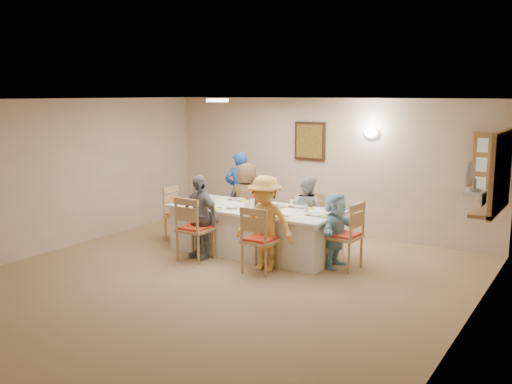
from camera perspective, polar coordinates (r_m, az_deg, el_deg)
The scene contains 49 objects.
ground at distance 7.99m, azimuth -4.14°, elevation -9.05°, with size 7.00×7.00×0.00m, color #9A7D51.
room_walls at distance 7.63m, azimuth -4.28°, elevation 1.78°, with size 7.00×7.00×7.00m.
wall_picture at distance 10.72m, azimuth 5.40°, elevation 5.08°, with size 0.62×0.05×0.72m.
wall_sconce at distance 10.21m, azimuth 11.42°, elevation 5.82°, with size 0.26×0.09×0.18m, color white.
ceiling_light at distance 9.36m, azimuth -3.89°, elevation 9.13°, with size 0.36×0.36×0.05m, color white.
serving_hatch at distance 8.66m, azimuth 23.30°, elevation 1.86°, with size 0.06×1.50×1.15m, color brown.
hatch_sill at distance 8.76m, azimuth 22.30°, elevation -1.48°, with size 0.30×1.50×0.05m, color brown.
shutter_door at distance 9.44m, azimuth 22.46°, elevation 2.52°, with size 0.55×0.04×1.00m, color brown.
fan_shelf at distance 7.37m, azimuth 21.02°, elevation -0.05°, with size 0.22×0.36×0.03m, color white.
desk_fan at distance 7.35m, azimuth 20.87°, elevation 1.12°, with size 0.30×0.30×0.28m, color #A5A5A8, non-canonical shape.
dining_table at distance 9.29m, azimuth -0.12°, elevation -3.86°, with size 2.78×1.17×0.76m, color white.
chair_back_left at distance 10.25m, azimuth -0.59°, elevation -2.00°, with size 0.46×0.46×0.96m, color tan, non-canonical shape.
chair_back_right at distance 9.67m, azimuth 5.42°, elevation -2.90°, with size 0.44×0.44×0.91m, color tan, non-canonical shape.
chair_front_left at distance 8.96m, azimuth -6.10°, elevation -3.58°, with size 0.49×0.49×1.02m, color tan, non-canonical shape.
chair_front_right at distance 8.30m, azimuth 0.47°, elevation -4.71°, with size 0.48×0.48×0.99m, color tan, non-canonical shape.
chair_left_end at distance 10.16m, azimuth -7.56°, elevation -2.18°, with size 0.46×0.46×0.96m, color tan, non-canonical shape.
chair_right_end at distance 8.57m, azimuth 8.73°, elevation -4.26°, with size 0.49×0.49×1.02m, color tan, non-canonical shape.
diner_back_left at distance 10.11m, azimuth -0.96°, elevation -0.96°, with size 0.73×0.54×1.38m, color brown.
diner_back_right at distance 9.53m, azimuth 5.12°, elevation -2.08°, with size 0.68×0.57×1.24m, color #A3A7AD.
diner_front_left at distance 9.02m, azimuth -5.65°, elevation -2.47°, with size 0.82×0.44×1.33m, color gray.
diner_front_right at distance 8.35m, azimuth 0.90°, elevation -3.14°, with size 0.95×0.60×1.41m, color #F9BA4D.
diner_right_end at distance 8.60m, azimuth 7.95°, elevation -3.78°, with size 0.34×1.06×1.14m, color #95DBF2.
caregiver at distance 10.72m, azimuth -1.62°, elevation 0.05°, with size 0.66×0.60×1.52m, color #204BA4.
placemat_fl at distance 9.20m, azimuth -4.68°, elevation -1.59°, with size 0.34×0.25×0.01m, color #472B19.
plate_fl at distance 9.20m, azimuth -4.68°, elevation -1.53°, with size 0.25×0.25×0.02m, color white.
napkin_fl at distance 9.06m, azimuth -3.95°, elevation -1.72°, with size 0.14×0.14×0.01m, color yellow.
placemat_fr at distance 8.56m, azimuth 1.80°, elevation -2.44°, with size 0.37×0.27×0.01m, color #472B19.
plate_fr at distance 8.55m, azimuth 1.80°, elevation -2.37°, with size 0.24×0.24×0.02m, color white.
napkin_fr at distance 8.43m, azimuth 2.69°, elevation -2.59°, with size 0.14×0.14×0.01m, color yellow.
placemat_bl at distance 9.88m, azimuth -1.78°, elevation -0.77°, with size 0.34×0.25×0.01m, color #472B19.
plate_bl at distance 9.88m, azimuth -1.78°, elevation -0.72°, with size 0.25×0.25×0.02m, color white.
napkin_bl at distance 9.74m, azimuth -1.06°, elevation -0.88°, with size 0.13×0.13×0.01m, color yellow.
placemat_br at distance 9.28m, azimuth 4.40°, elevation -1.49°, with size 0.36×0.27×0.01m, color #472B19.
plate_br at distance 9.28m, azimuth 4.41°, elevation -1.43°, with size 0.22×0.22×0.01m, color white.
napkin_br at distance 9.15m, azimuth 5.26°, elevation -1.62°, with size 0.13×0.13×0.01m, color yellow.
placemat_le at distance 9.83m, azimuth -5.57°, elevation -0.87°, with size 0.36×0.27×0.01m, color #472B19.
plate_le at distance 9.83m, azimuth -5.57°, elevation -0.81°, with size 0.23×0.23×0.01m, color white.
napkin_le at distance 9.68m, azimuth -4.90°, elevation -0.98°, with size 0.13×0.13×0.01m, color yellow.
placemat_re at distance 8.68m, azimuth 6.17°, elevation -2.31°, with size 0.33×0.25×0.01m, color #472B19.
plate_re at distance 8.68m, azimuth 6.17°, elevation -2.24°, with size 0.25×0.25×0.02m, color white.
napkin_re at distance 8.56m, azimuth 7.11°, elevation -2.45°, with size 0.13×0.13×0.01m, color yellow.
teacup_a at distance 9.36m, azimuth -5.41°, elevation -1.13°, with size 0.16×0.16×0.10m, color white.
teacup_b at distance 9.47m, azimuth 3.66°, elevation -1.03°, with size 0.10×0.10×0.08m, color white.
bowl_a at distance 9.14m, azimuth -2.36°, elevation -1.50°, with size 0.25×0.25×0.05m, color white.
bowl_b at distance 9.24m, azimuth 2.49°, elevation -1.36°, with size 0.21×0.21×0.06m, color white.
condiment_ketchup at distance 9.25m, azimuth -0.20°, elevation -0.81°, with size 0.11×0.11×0.22m, color #A81E0E.
condiment_brown at distance 9.19m, azimuth 0.33°, elevation -0.96°, with size 0.11×0.11×0.20m, color #602719.
condiment_malt at distance 9.10m, azimuth 0.52°, elevation -1.18°, with size 0.17×0.17×0.17m, color #602719.
drinking_glass at distance 9.32m, azimuth -0.74°, elevation -1.08°, with size 0.06×0.06×0.09m, color silver.
Camera 1 is at (4.46, -6.10, 2.58)m, focal length 40.00 mm.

